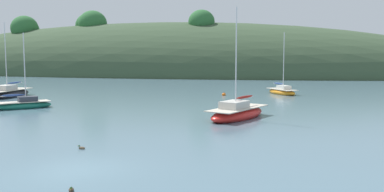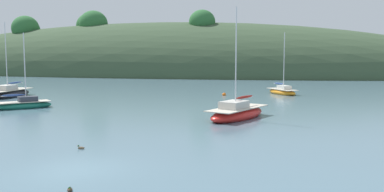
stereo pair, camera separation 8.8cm
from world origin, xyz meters
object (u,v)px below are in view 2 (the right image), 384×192
object	(u,v)px
sailboat_teal_outer	(237,113)
duck_lone_right	(81,148)
sailboat_blue_center	(9,93)
duck_straggler	(70,190)
sailboat_navy_dinghy	(282,91)
mooring_buoy_outer	(224,95)
sailboat_black_sloop	(24,105)

from	to	relation	value
sailboat_teal_outer	duck_lone_right	size ratio (longest dim) A/B	20.30
sailboat_blue_center	duck_straggler	distance (m)	37.26
sailboat_teal_outer	sailboat_navy_dinghy	world-z (taller)	sailboat_teal_outer
sailboat_teal_outer	duck_straggler	size ratio (longest dim) A/B	21.24
sailboat_teal_outer	duck_lone_right	bearing A→B (deg)	-117.41
mooring_buoy_outer	duck_straggler	xyz separation A→B (m)	(0.59, -35.77, -0.07)
sailboat_black_sloop	sailboat_teal_outer	size ratio (longest dim) A/B	0.81
sailboat_navy_dinghy	duck_straggler	size ratio (longest dim) A/B	19.08
sailboat_teal_outer	mooring_buoy_outer	bearing A→B (deg)	102.91
mooring_buoy_outer	sailboat_teal_outer	bearing A→B (deg)	-77.09
sailboat_teal_outer	duck_lone_right	world-z (taller)	sailboat_teal_outer
sailboat_navy_dinghy	sailboat_blue_center	distance (m)	32.38
sailboat_blue_center	duck_lone_right	bearing A→B (deg)	-45.96
duck_lone_right	duck_straggler	distance (m)	6.76
sailboat_black_sloop	sailboat_teal_outer	distance (m)	19.66
mooring_buoy_outer	duck_lone_right	bearing A→B (deg)	-94.53
sailboat_navy_dinghy	duck_lone_right	bearing A→B (deg)	-105.19
sailboat_black_sloop	duck_straggler	xyz separation A→B (m)	(16.21, -19.68, -0.28)
sailboat_teal_outer	mooring_buoy_outer	distance (m)	17.89
sailboat_teal_outer	sailboat_blue_center	bearing A→B (deg)	160.40
duck_lone_right	duck_straggler	bearing A→B (deg)	-64.20
duck_straggler	sailboat_navy_dinghy	bearing A→B (deg)	81.21
duck_lone_right	sailboat_black_sloop	bearing A→B (deg)	134.32
sailboat_blue_center	duck_lone_right	world-z (taller)	sailboat_blue_center
sailboat_teal_outer	mooring_buoy_outer	xyz separation A→B (m)	(-4.00, 17.44, -0.29)
sailboat_black_sloop	duck_lone_right	world-z (taller)	sailboat_black_sloop
sailboat_black_sloop	sailboat_teal_outer	xyz separation A→B (m)	(19.62, -1.34, 0.08)
sailboat_navy_dinghy	sailboat_teal_outer	bearing A→B (deg)	-97.26
sailboat_navy_dinghy	duck_straggler	world-z (taller)	sailboat_navy_dinghy
sailboat_teal_outer	sailboat_blue_center	xyz separation A→B (m)	(-27.75, 9.88, 0.01)
sailboat_blue_center	mooring_buoy_outer	xyz separation A→B (m)	(23.75, 7.56, -0.30)
sailboat_black_sloop	sailboat_navy_dinghy	distance (m)	29.70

